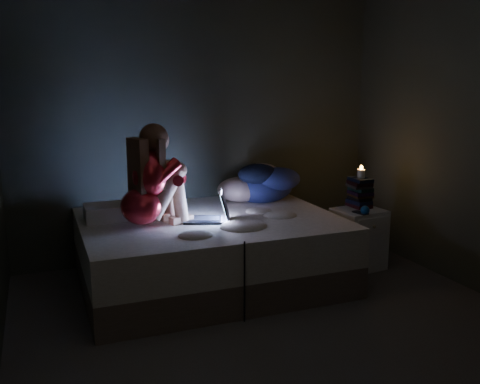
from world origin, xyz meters
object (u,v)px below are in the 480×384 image
nightstand (358,239)px  phone (358,213)px  laptop (206,206)px  woman (141,177)px  candle (361,173)px  bed (210,250)px

nightstand → phone: bearing=-134.2°
laptop → woman: bearing=-159.1°
woman → nightstand: size_ratio=1.46×
candle → phone: candle is taller
laptop → phone: bearing=13.8°
nightstand → phone: 0.32m
bed → candle: 1.57m
woman → phone: bearing=-22.5°
woman → candle: 2.04m
laptop → bed: bearing=77.9°
bed → candle: (1.45, -0.05, 0.59)m
bed → candle: bearing=-1.9°
bed → phone: bed is taller
woman → candle: (2.04, 0.06, -0.11)m
laptop → phone: (1.37, -0.15, -0.15)m
bed → laptop: 0.43m
nightstand → candle: bearing=49.3°
bed → phone: (1.31, -0.25, 0.27)m
bed → nightstand: bearing=-5.5°
laptop → phone: laptop is taller
bed → laptop: bearing=-122.1°
woman → candle: woman is taller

